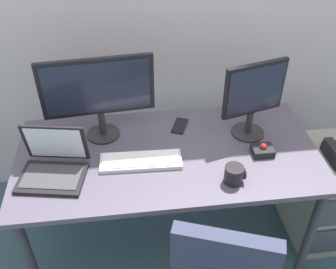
{
  "coord_description": "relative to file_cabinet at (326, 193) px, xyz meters",
  "views": [
    {
      "loc": [
        -0.19,
        -1.51,
        2.07
      ],
      "look_at": [
        0.0,
        0.0,
        0.88
      ],
      "focal_mm": 41.17,
      "sensor_mm": 36.0,
      "label": 1
    }
  ],
  "objects": [
    {
      "name": "monitor_main",
      "position": [
        -1.33,
        0.18,
        0.73
      ],
      "size": [
        0.58,
        0.18,
        0.47
      ],
      "color": "#262628",
      "rests_on": "desk"
    },
    {
      "name": "keyboard",
      "position": [
        -1.14,
        -0.08,
        0.47
      ],
      "size": [
        0.41,
        0.15,
        0.03
      ],
      "color": "silver",
      "rests_on": "desk"
    },
    {
      "name": "ground_plane",
      "position": [
        -1.0,
        -0.02,
        -0.3
      ],
      "size": [
        8.0,
        8.0,
        0.0
      ],
      "primitive_type": "plane",
      "color": "#36515C"
    },
    {
      "name": "cell_phone",
      "position": [
        -0.9,
        0.2,
        0.46
      ],
      "size": [
        0.12,
        0.16,
        0.01
      ],
      "primitive_type": "cube",
      "rotation": [
        0.0,
        0.0,
        -0.38
      ],
      "color": "black",
      "rests_on": "desk"
    },
    {
      "name": "coffee_mug",
      "position": [
        -0.71,
        -0.26,
        0.5
      ],
      "size": [
        0.1,
        0.09,
        0.09
      ],
      "color": "black",
      "rests_on": "desk"
    },
    {
      "name": "desk",
      "position": [
        -1.0,
        -0.02,
        0.38
      ],
      "size": [
        1.57,
        0.77,
        0.76
      ],
      "color": "#4E4757",
      "rests_on": "ground"
    },
    {
      "name": "trackball_mouse",
      "position": [
        -0.51,
        -0.08,
        0.48
      ],
      "size": [
        0.11,
        0.09,
        0.07
      ],
      "color": "black",
      "rests_on": "desk"
    },
    {
      "name": "file_cabinet",
      "position": [
        0.0,
        0.0,
        0.0
      ],
      "size": [
        0.42,
        0.53,
        0.6
      ],
      "color": "gray",
      "rests_on": "ground"
    },
    {
      "name": "monitor_side",
      "position": [
        -0.54,
        0.09,
        0.7
      ],
      "size": [
        0.34,
        0.18,
        0.43
      ],
      "color": "#262628",
      "rests_on": "desk"
    },
    {
      "name": "laptop",
      "position": [
        -1.57,
        -0.1,
        0.51
      ],
      "size": [
        0.35,
        0.31,
        0.24
      ],
      "color": "black",
      "rests_on": "desk"
    }
  ]
}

